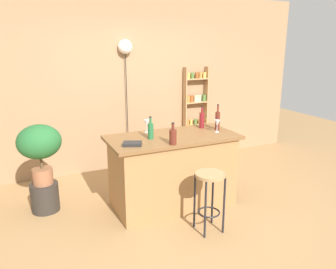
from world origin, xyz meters
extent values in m
plane|color=#A37A4C|center=(0.00, 0.00, 0.00)|extent=(12.00, 12.00, 0.00)
cube|color=#997551|center=(0.00, 1.95, 1.40)|extent=(6.40, 0.10, 2.80)
cube|color=#9E7042|center=(0.00, 0.30, 0.45)|extent=(1.50, 0.73, 0.89)
cube|color=brown|center=(0.00, 0.30, 0.91)|extent=(1.63, 0.79, 0.04)
cylinder|color=black|center=(-0.02, -0.56, 0.33)|extent=(0.02, 0.02, 0.65)
cylinder|color=black|center=(0.22, -0.56, 0.33)|extent=(0.02, 0.02, 0.65)
cylinder|color=black|center=(-0.02, -0.32, 0.33)|extent=(0.02, 0.02, 0.65)
cylinder|color=black|center=(0.22, -0.32, 0.33)|extent=(0.02, 0.02, 0.65)
torus|color=black|center=(0.10, -0.44, 0.22)|extent=(0.26, 0.26, 0.02)
cylinder|color=#A87F51|center=(0.10, -0.44, 0.67)|extent=(0.33, 0.33, 0.03)
cube|color=tan|center=(0.95, 1.82, 0.82)|extent=(0.02, 0.12, 1.65)
cube|color=tan|center=(1.38, 1.82, 0.82)|extent=(0.02, 0.12, 1.65)
cube|color=tan|center=(1.17, 1.82, 0.21)|extent=(0.41, 0.12, 0.02)
cylinder|color=beige|center=(1.02, 1.82, 0.26)|extent=(0.07, 0.07, 0.10)
cylinder|color=#4C7033|center=(1.17, 1.81, 0.26)|extent=(0.07, 0.07, 0.10)
cylinder|color=#AD7A38|center=(1.30, 1.82, 0.26)|extent=(0.07, 0.07, 0.10)
cube|color=tan|center=(1.17, 1.82, 0.62)|extent=(0.41, 0.12, 0.02)
cylinder|color=#AD7A38|center=(1.01, 1.83, 0.67)|extent=(0.05, 0.05, 0.09)
cylinder|color=gold|center=(1.09, 1.83, 0.67)|extent=(0.05, 0.05, 0.09)
cylinder|color=#4C7033|center=(1.17, 1.82, 0.67)|extent=(0.05, 0.05, 0.09)
cylinder|color=#AD7A38|center=(1.26, 1.81, 0.67)|extent=(0.05, 0.05, 0.09)
cylinder|color=gold|center=(1.33, 1.82, 0.67)|extent=(0.05, 0.05, 0.09)
cube|color=tan|center=(1.17, 1.82, 1.03)|extent=(0.41, 0.12, 0.02)
cylinder|color=#AD7A38|center=(1.01, 1.82, 1.09)|extent=(0.07, 0.07, 0.11)
cylinder|color=#994C23|center=(1.08, 1.82, 1.09)|extent=(0.07, 0.07, 0.11)
cylinder|color=beige|center=(1.16, 1.81, 1.09)|extent=(0.07, 0.07, 0.11)
cylinder|color=beige|center=(1.24, 1.82, 1.09)|extent=(0.07, 0.07, 0.11)
cylinder|color=#4C7033|center=(1.33, 1.81, 1.09)|extent=(0.07, 0.07, 0.11)
cube|color=tan|center=(1.17, 1.82, 1.44)|extent=(0.41, 0.12, 0.02)
cylinder|color=gold|center=(1.01, 1.81, 1.50)|extent=(0.06, 0.06, 0.10)
cylinder|color=#4C7033|center=(1.09, 1.81, 1.50)|extent=(0.06, 0.06, 0.10)
cylinder|color=#994C23|center=(1.18, 1.81, 1.50)|extent=(0.06, 0.06, 0.10)
cylinder|color=#AD7A38|center=(1.25, 1.82, 1.50)|extent=(0.06, 0.06, 0.10)
cylinder|color=gold|center=(1.33, 1.81, 1.50)|extent=(0.06, 0.06, 0.10)
cylinder|color=#2D2823|center=(-1.53, 0.81, 0.18)|extent=(0.34, 0.34, 0.36)
cylinder|color=#935B3D|center=(-1.53, 0.81, 0.46)|extent=(0.24, 0.24, 0.20)
cylinder|color=brown|center=(-1.53, 0.81, 0.65)|extent=(0.03, 0.03, 0.16)
ellipsoid|color=#23602D|center=(-1.53, 0.81, 0.91)|extent=(0.52, 0.47, 0.42)
cylinder|color=#5B2319|center=(-0.15, -0.02, 1.02)|extent=(0.08, 0.08, 0.18)
cylinder|color=#5B2319|center=(-0.15, -0.02, 1.14)|extent=(0.03, 0.03, 0.07)
cylinder|color=black|center=(-0.15, -0.02, 1.18)|extent=(0.04, 0.04, 0.01)
cylinder|color=#236638|center=(-0.30, 0.30, 1.03)|extent=(0.07, 0.07, 0.19)
cylinder|color=#236638|center=(-0.30, 0.30, 1.16)|extent=(0.03, 0.03, 0.07)
cylinder|color=black|center=(-0.30, 0.30, 1.20)|extent=(0.03, 0.03, 0.01)
cylinder|color=maroon|center=(0.53, 0.50, 1.04)|extent=(0.07, 0.07, 0.21)
cylinder|color=maroon|center=(0.53, 0.50, 1.18)|extent=(0.03, 0.03, 0.08)
cylinder|color=black|center=(0.53, 0.50, 1.23)|extent=(0.03, 0.03, 0.01)
cylinder|color=#5B2319|center=(0.67, 0.33, 1.05)|extent=(0.06, 0.06, 0.24)
cylinder|color=#5B2319|center=(0.67, 0.33, 1.22)|extent=(0.02, 0.02, 0.09)
cylinder|color=black|center=(0.67, 0.33, 1.27)|extent=(0.03, 0.03, 0.01)
cylinder|color=silver|center=(-0.23, 0.60, 0.94)|extent=(0.06, 0.06, 0.00)
cylinder|color=silver|center=(-0.23, 0.60, 0.98)|extent=(0.01, 0.01, 0.08)
cone|color=silver|center=(-0.23, 0.60, 1.06)|extent=(0.07, 0.07, 0.08)
cylinder|color=silver|center=(0.60, 0.22, 0.94)|extent=(0.06, 0.06, 0.00)
cylinder|color=silver|center=(0.60, 0.22, 0.98)|extent=(0.01, 0.01, 0.08)
cone|color=silver|center=(0.60, 0.22, 1.06)|extent=(0.07, 0.07, 0.08)
cube|color=black|center=(-0.59, 0.13, 0.95)|extent=(0.25, 0.22, 0.03)
cylinder|color=black|center=(-0.09, 1.84, 1.00)|extent=(0.01, 0.01, 1.99)
sphere|color=white|center=(-0.09, 1.84, 1.99)|extent=(0.22, 0.22, 0.22)
camera|label=1|loc=(-1.74, -3.37, 2.08)|focal=36.17mm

